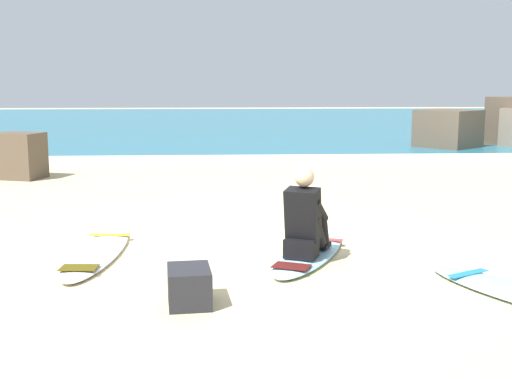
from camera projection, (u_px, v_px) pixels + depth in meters
ground_plane at (215, 248)px, 7.44m from camera, size 80.00×80.00×0.00m
sea at (218, 123)px, 28.92m from camera, size 80.00×28.00×0.10m
breaking_foam at (217, 159)px, 15.42m from camera, size 80.00×0.90×0.11m
surfboard_main at (309, 254)px, 7.06m from camera, size 1.29×2.06×0.08m
surfer_seated at (305, 221)px, 6.83m from camera, size 0.60×0.77×0.95m
surfboard_spare_near at (97, 252)px, 7.14m from camera, size 0.65×2.34×0.08m
rock_outcrop_distant at (496, 127)px, 18.10m from camera, size 4.10×2.46×1.45m
shoreline_rock at (19, 156)px, 12.70m from camera, size 1.06×0.92×0.90m
beach_bag at (189, 286)px, 5.55m from camera, size 0.41×0.51×0.32m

